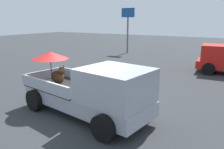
% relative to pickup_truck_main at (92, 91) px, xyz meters
% --- Properties ---
extents(ground_plane, '(80.00, 80.00, 0.00)m').
position_rel_pickup_truck_main_xyz_m(ground_plane, '(-0.38, 0.07, -0.98)').
color(ground_plane, '#2D3033').
extents(pickup_truck_main, '(5.26, 2.83, 2.18)m').
position_rel_pickup_truck_main_xyz_m(pickup_truck_main, '(0.00, 0.00, 0.00)').
color(pickup_truck_main, black).
rests_on(pickup_truck_main, ground).
extents(motel_sign, '(1.40, 0.16, 4.49)m').
position_rel_pickup_truck_main_xyz_m(motel_sign, '(-6.15, 14.58, 2.21)').
color(motel_sign, '#59595B').
rests_on(motel_sign, ground).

